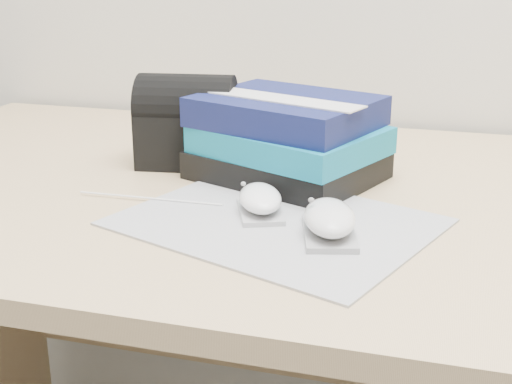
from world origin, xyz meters
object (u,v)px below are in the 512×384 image
(mouse_rear, at_px, (260,200))
(pouch, at_px, (187,121))
(mouse_front, at_px, (329,220))
(desk, at_px, (348,322))
(book_stack, at_px, (288,139))

(mouse_rear, bearing_deg, pouch, 131.93)
(mouse_front, bearing_deg, pouch, 138.25)
(desk, xyz_separation_m, pouch, (-0.26, 0.01, 0.30))
(desk, height_order, book_stack, book_stack)
(desk, bearing_deg, mouse_rear, -118.16)
(pouch, bearing_deg, book_stack, -9.60)
(mouse_front, xyz_separation_m, pouch, (-0.27, 0.24, 0.05))
(book_stack, xyz_separation_m, pouch, (-0.17, 0.03, 0.01))
(mouse_front, bearing_deg, desk, 90.56)
(mouse_rear, relative_size, book_stack, 0.36)
(desk, relative_size, pouch, 10.07)
(desk, xyz_separation_m, book_stack, (-0.10, -0.02, 0.29))
(mouse_rear, xyz_separation_m, mouse_front, (0.10, -0.05, 0.00))
(mouse_rear, distance_m, mouse_front, 0.11)
(mouse_front, bearing_deg, book_stack, 115.56)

